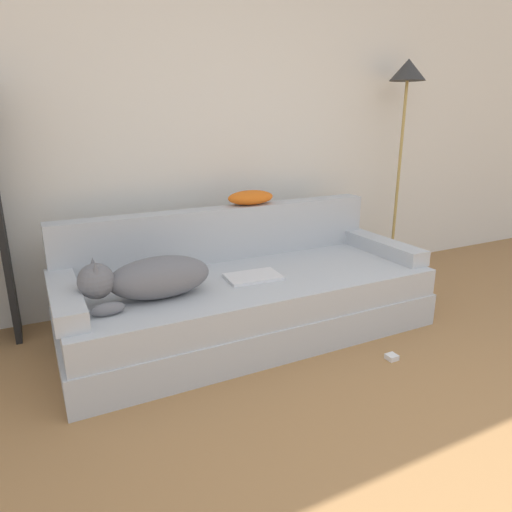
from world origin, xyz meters
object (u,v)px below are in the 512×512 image
Objects in this scene: laptop at (253,277)px; couch at (249,304)px; throw_pillow at (251,197)px; power_adapter at (392,357)px; floor_lamp at (405,101)px; dog at (149,278)px.

couch is at bearing 92.46° from laptop.
laptop reaches higher than couch.
laptop is 0.65m from throw_pillow.
power_adapter is at bearing -50.74° from couch.
power_adapter is (0.56, -0.69, -0.17)m from couch.
laptop reaches higher than power_adapter.
laptop is 1.03× the size of throw_pillow.
floor_lamp is 29.37× the size of power_adapter.
dog is 1.42m from power_adapter.
throw_pillow is 0.19× the size of floor_lamp.
throw_pillow is (0.86, 0.51, 0.29)m from dog.
couch is 1.29× the size of floor_lamp.
dog reaches higher than couch.
throw_pillow reaches higher than power_adapter.
laptop is 0.19× the size of floor_lamp.
dog is at bearing 153.97° from power_adapter.
dog is at bearing -165.34° from floor_lamp.
couch is 0.21m from laptop.
dog is 2.54m from floor_lamp.
dog is at bearing -172.55° from laptop.
couch is at bearing -117.68° from throw_pillow.
laptop is at bearing -161.29° from floor_lamp.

